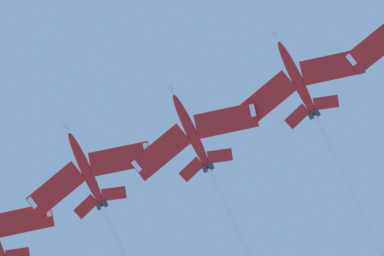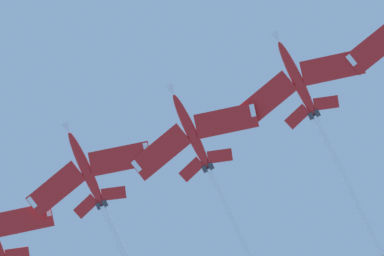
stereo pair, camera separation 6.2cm
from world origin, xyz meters
The scene contains 3 objects.
jet_inner_left centered at (-20.42, 24.70, 128.34)m, with size 40.71×28.37×11.70m.
jet_centre centered at (-12.99, 9.21, 127.08)m, with size 44.33×30.55×13.21m.
jet_inner_right centered at (-7.83, -6.93, 126.59)m, with size 49.20×33.83×13.62m.
Camera 1 is at (6.93, 32.96, 1.94)m, focal length 83.21 mm.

